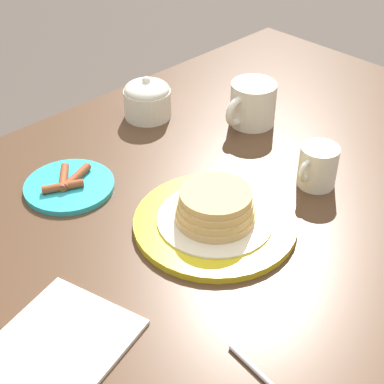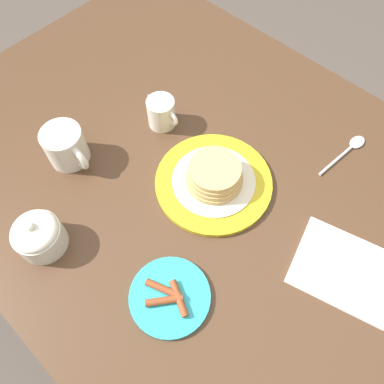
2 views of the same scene
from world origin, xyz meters
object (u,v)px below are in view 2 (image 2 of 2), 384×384
object	(u,v)px
sugar_bowl	(38,235)
napkin	(344,270)
pancake_plate	(215,178)
side_plate_bacon	(170,297)
coffee_mug	(66,146)
spoon	(350,148)
creamer_pitcher	(161,112)

from	to	relation	value
sugar_bowl	napkin	xyz separation A→B (m)	(0.48, 0.37, -0.04)
pancake_plate	sugar_bowl	bearing A→B (deg)	-114.62
side_plate_bacon	coffee_mug	distance (m)	0.40
side_plate_bacon	napkin	world-z (taller)	side_plate_bacon
pancake_plate	coffee_mug	distance (m)	0.34
side_plate_bacon	sugar_bowl	bearing A→B (deg)	-160.03
sugar_bowl	spoon	distance (m)	0.72
pancake_plate	creamer_pitcher	size ratio (longest dim) A/B	2.59
spoon	sugar_bowl	bearing A→B (deg)	-117.51
pancake_plate	coffee_mug	xyz separation A→B (m)	(-0.29, -0.18, 0.02)
side_plate_bacon	coffee_mug	size ratio (longest dim) A/B	1.27
pancake_plate	coffee_mug	bearing A→B (deg)	-148.54
pancake_plate	creamer_pitcher	bearing A→B (deg)	168.57
spoon	napkin	bearing A→B (deg)	-60.68
napkin	pancake_plate	bearing A→B (deg)	-175.54
coffee_mug	sugar_bowl	world-z (taller)	sugar_bowl
creamer_pitcher	napkin	distance (m)	0.53
pancake_plate	spoon	bearing A→B (deg)	59.23
creamer_pitcher	coffee_mug	bearing A→B (deg)	-109.95
napkin	spoon	distance (m)	0.30
sugar_bowl	spoon	bearing A→B (deg)	62.49
pancake_plate	spoon	size ratio (longest dim) A/B	1.60
pancake_plate	sugar_bowl	xyz separation A→B (m)	(-0.16, -0.34, 0.02)
creamer_pitcher	spoon	size ratio (longest dim) A/B	0.62
pancake_plate	creamer_pitcher	xyz separation A→B (m)	(-0.21, 0.04, 0.02)
napkin	creamer_pitcher	bearing A→B (deg)	178.14
sugar_bowl	pancake_plate	bearing A→B (deg)	65.38
side_plate_bacon	napkin	xyz separation A→B (m)	(0.21, 0.27, -0.00)
creamer_pitcher	napkin	bearing A→B (deg)	-1.86
pancake_plate	side_plate_bacon	xyz separation A→B (m)	(0.11, -0.25, -0.01)
napkin	spoon	world-z (taller)	spoon
pancake_plate	sugar_bowl	size ratio (longest dim) A/B	2.69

